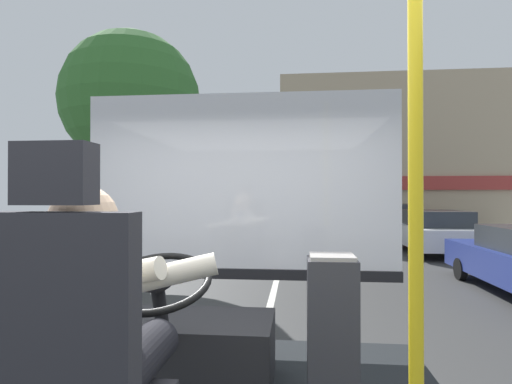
# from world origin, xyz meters

# --- Properties ---
(ground) EXTENTS (18.00, 44.00, 0.06)m
(ground) POSITION_xyz_m (0.00, 8.80, -0.02)
(ground) COLOR #353535
(bus_driver) EXTENTS (0.78, 0.61, 0.74)m
(bus_driver) POSITION_xyz_m (-0.24, -0.28, 1.38)
(bus_driver) COLOR black
(bus_driver) RESTS_ON driver_seat
(steering_console) EXTENTS (1.10, 0.97, 0.82)m
(steering_console) POSITION_xyz_m (-0.24, 0.75, 0.93)
(steering_console) COLOR black
(steering_console) RESTS_ON bus_floor
(handrail_pole) EXTENTS (0.04, 0.04, 2.30)m
(handrail_pole) POSITION_xyz_m (0.81, -0.36, 1.85)
(handrail_pole) COLOR yellow
(handrail_pole) RESTS_ON bus_floor
(fare_box) EXTENTS (0.25, 0.24, 0.83)m
(fare_box) POSITION_xyz_m (0.63, 0.48, 1.11)
(fare_box) COLOR #333338
(fare_box) RESTS_ON bus_floor
(windshield_panel) EXTENTS (2.50, 0.08, 1.48)m
(windshield_panel) POSITION_xyz_m (0.00, 1.62, 1.75)
(windshield_panel) COLOR silver
(street_tree) EXTENTS (3.15, 3.15, 5.58)m
(street_tree) POSITION_xyz_m (-3.35, 7.52, 3.98)
(street_tree) COLOR #4C3828
(street_tree) RESTS_ON ground
(shop_building) EXTENTS (12.57, 5.55, 7.38)m
(shop_building) POSITION_xyz_m (5.95, 19.96, 3.69)
(shop_building) COLOR tan
(shop_building) RESTS_ON ground
(parked_car_white) EXTENTS (1.94, 3.96, 1.36)m
(parked_car_white) POSITION_xyz_m (4.75, 11.90, 0.70)
(parked_car_white) COLOR silver
(parked_car_white) RESTS_ON ground
(parked_car_red) EXTENTS (1.82, 3.84, 1.47)m
(parked_car_red) POSITION_xyz_m (4.64, 16.90, 0.76)
(parked_car_red) COLOR maroon
(parked_car_red) RESTS_ON ground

